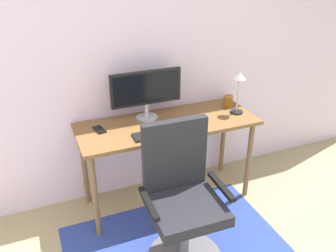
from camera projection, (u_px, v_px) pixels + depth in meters
The scene contains 10 objects.
wall_back at pixel (105, 53), 2.82m from camera, with size 6.00×0.10×2.60m, color silver.
area_rug at pixel (179, 251), 2.66m from camera, with size 1.62×1.19×0.01m, color #2C4293.
desk at pixel (168, 132), 2.93m from camera, with size 1.48×0.57×0.77m.
monitor at pixel (146, 90), 2.86m from camera, with size 0.59×0.18×0.41m.
keyboard at pixel (161, 133), 2.70m from camera, with size 0.43×0.13×0.02m, color black.
computer_mouse at pixel (199, 127), 2.78m from camera, with size 0.06×0.10×0.03m, color white.
coffee_cup at pixel (228, 101), 3.15m from camera, with size 0.08×0.08×0.11m, color brown.
cell_phone at pixel (99, 130), 2.77m from camera, with size 0.07×0.14×0.01m, color black.
desk_lamp at pixel (239, 85), 2.95m from camera, with size 0.11×0.11×0.36m.
office_chair at pixel (182, 209), 2.43m from camera, with size 0.56×0.54×1.05m.
Camera 1 is at (-0.59, -0.56, 2.04)m, focal length 37.83 mm.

